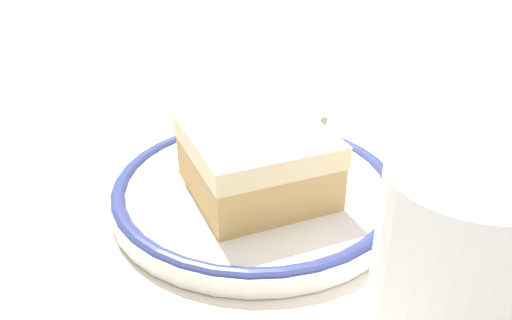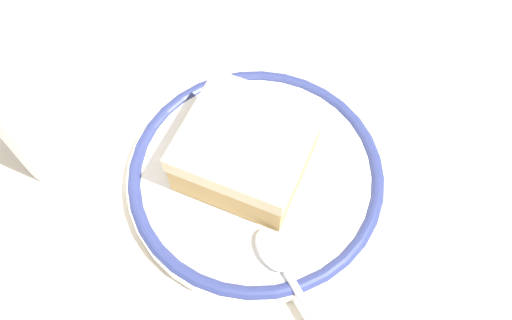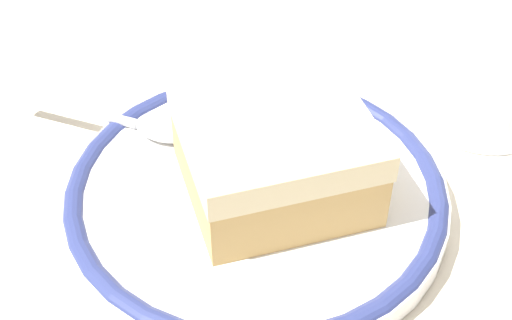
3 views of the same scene
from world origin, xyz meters
name	(u,v)px [view 2 (image 2 of 3)]	position (x,y,z in m)	size (l,w,h in m)	color
ground_plane	(247,173)	(0.00, 0.00, 0.00)	(2.40, 2.40, 0.00)	#B7B2A8
placemat	(247,173)	(0.00, 0.00, 0.00)	(0.55, 0.43, 0.00)	beige
plate	(256,175)	(0.01, -0.01, 0.01)	(0.21, 0.21, 0.02)	white
cake_slice	(244,153)	(0.00, 0.00, 0.04)	(0.13, 0.13, 0.05)	tan
spoon	(284,268)	(0.02, -0.09, 0.02)	(0.06, 0.12, 0.01)	silver
cup	(52,119)	(-0.15, 0.05, 0.05)	(0.08, 0.08, 0.10)	white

